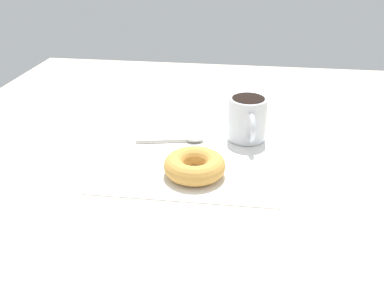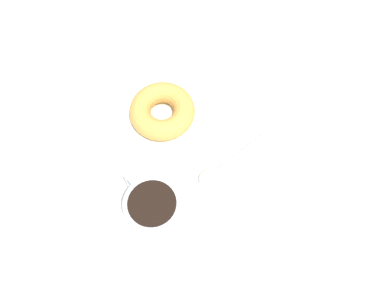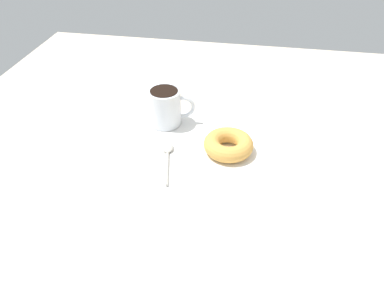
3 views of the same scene
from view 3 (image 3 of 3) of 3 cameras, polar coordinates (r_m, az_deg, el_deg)
The scene contains 5 objects.
ground_plane at distance 84.67cm, azimuth -1.16°, elevation -0.48°, with size 120.00×120.00×2.00cm, color beige.
napkin at distance 81.41cm, azimuth -0.00°, elevation -1.21°, with size 32.03×32.03×0.30cm, color white.
coffee_cup at distance 88.32cm, azimuth -4.04°, elevation 5.72°, with size 7.64×10.93×8.71cm.
donut at distance 80.76cm, azimuth 5.57°, elevation -0.08°, with size 10.73×10.73×3.49cm, color gold.
spoon at distance 80.33cm, azimuth -3.74°, elevation -1.41°, with size 13.72×4.34×0.90cm.
Camera 3 is at (-65.90, -13.46, 50.43)cm, focal length 35.00 mm.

